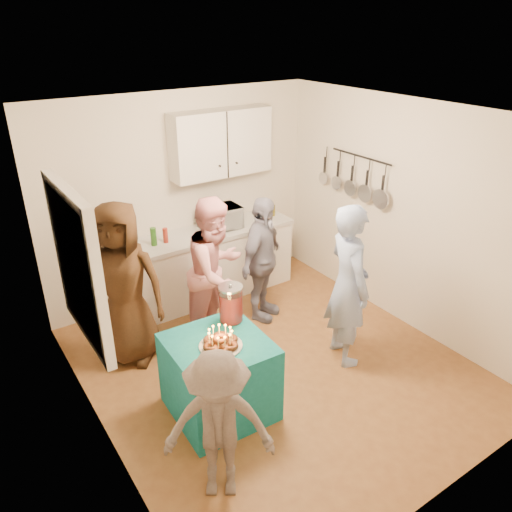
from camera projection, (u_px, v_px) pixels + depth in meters
floor at (274, 365)px, 5.30m from camera, size 4.00×4.00×0.00m
ceiling at (279, 115)px, 4.18m from camera, size 4.00×4.00×0.00m
back_wall at (182, 198)px, 6.23m from camera, size 3.60×3.60×0.00m
left_wall at (88, 312)px, 3.83m from camera, size 4.00×4.00×0.00m
right_wall at (405, 217)px, 5.65m from camera, size 4.00×4.00×0.00m
window_night at (75, 267)px, 3.96m from camera, size 0.04×1.00×1.20m
counter at (211, 265)px, 6.49m from camera, size 2.20×0.58×0.86m
countertop at (209, 233)px, 6.29m from camera, size 2.24×0.62×0.05m
upper_cabinet at (221, 143)px, 6.09m from camera, size 1.30×0.30×0.80m
pot_rack at (358, 177)px, 6.00m from camera, size 0.12×1.00×0.60m
microwave at (220, 218)px, 6.30m from camera, size 0.51×0.35×0.28m
party_table at (219, 377)px, 4.55m from camera, size 0.88×0.88×0.76m
donut_cake at (220, 338)px, 4.29m from camera, size 0.38×0.38×0.18m
punch_jar at (231, 304)px, 4.64m from camera, size 0.22×0.22×0.34m
man_birthday at (348, 285)px, 5.08m from camera, size 0.58×0.73×1.75m
woman_back_left at (123, 285)px, 5.07m from camera, size 1.03×0.98×1.77m
woman_back_center at (217, 272)px, 5.40m from camera, size 1.02×0.93×1.70m
woman_back_right at (262, 260)px, 5.85m from camera, size 0.97×0.78×1.54m
child_near_left at (219, 427)px, 3.64m from camera, size 0.95×0.86×1.28m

